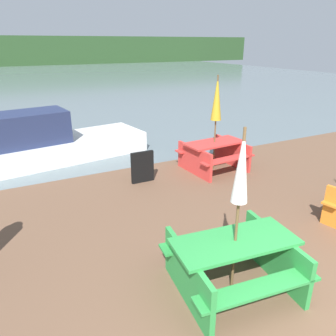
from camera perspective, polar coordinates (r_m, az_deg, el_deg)
water at (r=32.93m, az=-22.94°, el=14.03°), size 60.00×50.00×0.00m
far_treeline at (r=52.75m, az=-25.50°, el=17.92°), size 80.00×1.60×4.00m
picnic_table_green at (r=4.53m, az=11.36°, el=-15.37°), size 1.76×1.55×0.75m
picnic_table_red at (r=8.53m, az=8.01°, el=2.61°), size 1.61×1.48×0.74m
umbrella_gold at (r=8.20m, az=8.50°, el=11.80°), size 0.26×0.26×2.39m
umbrella_white at (r=3.93m, az=12.67°, el=-0.24°), size 0.21×0.21×2.23m
boat at (r=9.68m, az=-19.77°, el=4.19°), size 4.93×2.28×1.42m
signboard at (r=7.70m, az=-4.47°, el=0.17°), size 0.55×0.08×0.75m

